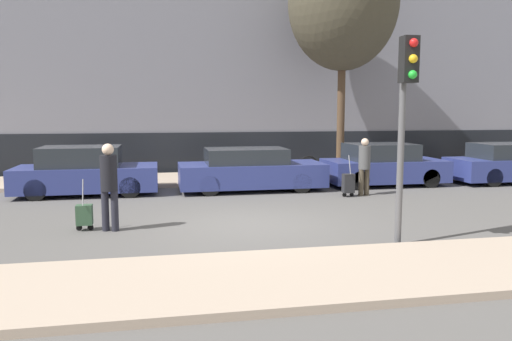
{
  "coord_description": "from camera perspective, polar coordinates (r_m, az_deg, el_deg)",
  "views": [
    {
      "loc": [
        -1.89,
        -10.57,
        2.48
      ],
      "look_at": [
        0.53,
        1.8,
        0.95
      ],
      "focal_mm": 35.0,
      "sensor_mm": 36.0,
      "label": 1
    }
  ],
  "objects": [
    {
      "name": "building_facade",
      "position": [
        21.72,
        -6.17,
        15.81
      ],
      "size": [
        28.0,
        3.26,
        11.72
      ],
      "color": "slate",
      "rests_on": "ground_plane"
    },
    {
      "name": "parked_car_0",
      "position": [
        15.49,
        -18.91,
        -0.19
      ],
      "size": [
        4.07,
        1.8,
        1.42
      ],
      "color": "navy",
      "rests_on": "ground_plane"
    },
    {
      "name": "trolley_right",
      "position": [
        14.56,
        10.5,
        -1.46
      ],
      "size": [
        0.34,
        0.29,
        1.2
      ],
      "color": "#262628",
      "rests_on": "ground_plane"
    },
    {
      "name": "sidewalk_near",
      "position": [
        7.48,
        4.27,
        -11.99
      ],
      "size": [
        28.0,
        2.5,
        0.12
      ],
      "color": "tan",
      "rests_on": "ground_plane"
    },
    {
      "name": "ground_plane",
      "position": [
        11.02,
        -0.91,
        -6.09
      ],
      "size": [
        80.0,
        80.0,
        0.0
      ],
      "primitive_type": "plane",
      "color": "#565451"
    },
    {
      "name": "bare_tree_near_crossing",
      "position": [
        18.94,
        9.93,
        18.37
      ],
      "size": [
        3.93,
        3.93,
        8.57
      ],
      "color": "#4C3826",
      "rests_on": "sidewalk_far"
    },
    {
      "name": "parked_bicycle",
      "position": [
        18.03,
        4.43,
        0.57
      ],
      "size": [
        1.77,
        0.06,
        0.96
      ],
      "color": "black",
      "rests_on": "sidewalk_far"
    },
    {
      "name": "sidewalk_far",
      "position": [
        17.84,
        -4.88,
        -0.9
      ],
      "size": [
        28.0,
        3.0,
        0.12
      ],
      "color": "tan",
      "rests_on": "ground_plane"
    },
    {
      "name": "pedestrian_left",
      "position": [
        10.62,
        -16.45,
        -1.2
      ],
      "size": [
        0.34,
        0.34,
        1.81
      ],
      "rotation": [
        0.0,
        0.0,
        -0.27
      ],
      "color": "#23232D",
      "rests_on": "ground_plane"
    },
    {
      "name": "parked_car_1",
      "position": [
        15.45,
        -0.67,
        0.02
      ],
      "size": [
        4.45,
        1.8,
        1.31
      ],
      "color": "navy",
      "rests_on": "ground_plane"
    },
    {
      "name": "traffic_light",
      "position": [
        9.27,
        16.72,
        7.83
      ],
      "size": [
        0.28,
        0.47,
        3.75
      ],
      "color": "#515154",
      "rests_on": "ground_plane"
    },
    {
      "name": "parked_car_2",
      "position": [
        17.06,
        14.32,
        0.54
      ],
      "size": [
        3.91,
        1.84,
        1.38
      ],
      "color": "navy",
      "rests_on": "ground_plane"
    },
    {
      "name": "trolley_left",
      "position": [
        10.94,
        -19.03,
        -4.82
      ],
      "size": [
        0.34,
        0.29,
        1.08
      ],
      "color": "#335138",
      "rests_on": "ground_plane"
    },
    {
      "name": "pedestrian_right",
      "position": [
        14.81,
        12.29,
        0.82
      ],
      "size": [
        0.34,
        0.34,
        1.67
      ],
      "rotation": [
        0.0,
        0.0,
        0.24
      ],
      "color": "#4C4233",
      "rests_on": "ground_plane"
    }
  ]
}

